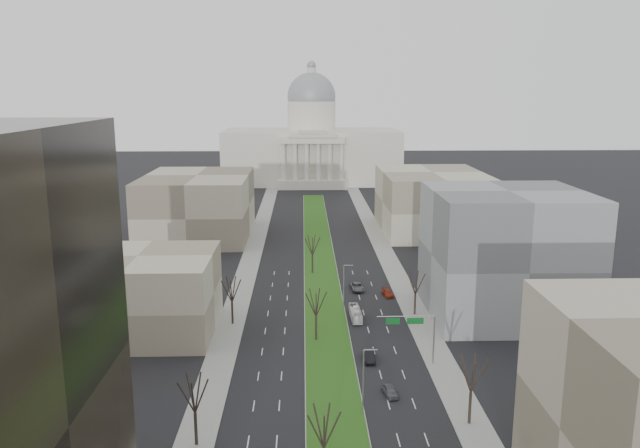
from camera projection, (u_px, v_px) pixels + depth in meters
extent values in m
plane|color=black|center=(321.00, 273.00, 146.48)|extent=(600.00, 600.00, 0.00)
cube|color=#999993|center=(321.00, 274.00, 145.48)|extent=(8.00, 222.00, 0.15)
cube|color=#254A13|center=(321.00, 274.00, 145.46)|extent=(7.70, 221.70, 0.06)
cube|color=gray|center=(235.00, 311.00, 121.56)|extent=(5.00, 330.00, 0.15)
cube|color=gray|center=(413.00, 309.00, 122.50)|extent=(5.00, 330.00, 0.15)
cube|color=beige|center=(312.00, 156.00, 290.50)|extent=(80.00, 40.00, 24.00)
cube|color=beige|center=(312.00, 184.00, 270.14)|extent=(30.00, 6.00, 4.00)
cube|color=beige|center=(312.00, 140.00, 266.13)|extent=(28.00, 5.00, 2.50)
cube|color=beige|center=(312.00, 136.00, 265.70)|extent=(20.00, 5.00, 1.80)
cube|color=beige|center=(312.00, 132.00, 265.37)|extent=(12.00, 5.00, 1.60)
cylinder|color=beige|center=(312.00, 117.00, 286.70)|extent=(22.00, 22.00, 14.00)
sphere|color=gray|center=(311.00, 97.00, 284.80)|extent=(22.00, 22.00, 22.00)
cylinder|color=beige|center=(311.00, 72.00, 282.47)|extent=(4.00, 4.00, 4.00)
sphere|color=gray|center=(311.00, 65.00, 281.84)|extent=(4.00, 4.00, 4.00)
cylinder|color=beige|center=(283.00, 162.00, 267.69)|extent=(2.00, 2.00, 16.00)
cylinder|color=beige|center=(295.00, 162.00, 267.83)|extent=(2.00, 2.00, 16.00)
cylinder|color=beige|center=(307.00, 161.00, 267.96)|extent=(2.00, 2.00, 16.00)
cylinder|color=beige|center=(318.00, 161.00, 268.09)|extent=(2.00, 2.00, 16.00)
cylinder|color=beige|center=(330.00, 161.00, 268.23)|extent=(2.00, 2.00, 16.00)
cylinder|color=beige|center=(341.00, 161.00, 268.36)|extent=(2.00, 2.00, 16.00)
cube|color=gray|center=(140.00, 294.00, 109.92)|extent=(26.00, 22.00, 14.00)
cube|color=slate|center=(505.00, 254.00, 117.49)|extent=(28.00, 26.00, 24.00)
cube|color=gray|center=(198.00, 206.00, 182.72)|extent=(30.00, 40.00, 18.00)
cube|color=gray|center=(432.00, 201.00, 189.48)|extent=(30.00, 40.00, 18.00)
cylinder|color=black|center=(196.00, 429.00, 75.21)|extent=(0.40, 0.40, 4.32)
cylinder|color=black|center=(232.00, 313.00, 114.30)|extent=(0.40, 0.40, 4.22)
cylinder|color=black|center=(470.00, 408.00, 80.03)|extent=(0.40, 0.40, 4.42)
cylinder|color=black|center=(415.00, 305.00, 119.15)|extent=(0.40, 0.40, 4.03)
cylinder|color=black|center=(316.00, 329.00, 106.88)|extent=(0.40, 0.40, 4.32)
cylinder|color=black|center=(312.00, 265.00, 145.97)|extent=(0.40, 0.40, 4.32)
cylinder|color=gray|center=(363.00, 383.00, 82.11)|extent=(0.20, 0.20, 9.00)
cylinder|color=gray|center=(371.00, 350.00, 81.17)|extent=(1.80, 0.12, 0.12)
cylinder|color=gray|center=(344.00, 288.00, 121.20)|extent=(0.20, 0.20, 9.00)
cylinder|color=gray|center=(348.00, 265.00, 120.25)|extent=(1.80, 0.12, 0.12)
cylinder|color=gray|center=(434.00, 340.00, 97.21)|extent=(0.24, 0.24, 8.00)
cylinder|color=gray|center=(406.00, 316.00, 96.25)|extent=(9.00, 0.18, 0.18)
cube|color=#0C591E|center=(415.00, 321.00, 96.53)|extent=(2.60, 0.08, 1.00)
cube|color=#0C591E|center=(393.00, 321.00, 96.44)|extent=(2.20, 0.08, 1.00)
imported|color=#4D4F55|center=(390.00, 391.00, 87.98)|extent=(2.26, 4.23, 1.37)
imported|color=black|center=(369.00, 356.00, 99.30)|extent=(1.71, 4.79, 1.58)
imported|color=maroon|center=(388.00, 293.00, 130.37)|extent=(2.44, 4.68, 1.30)
imported|color=#53555B|center=(357.00, 287.00, 134.03)|extent=(3.14, 5.80, 1.54)
imported|color=white|center=(355.00, 313.00, 117.21)|extent=(2.06, 7.84, 2.17)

